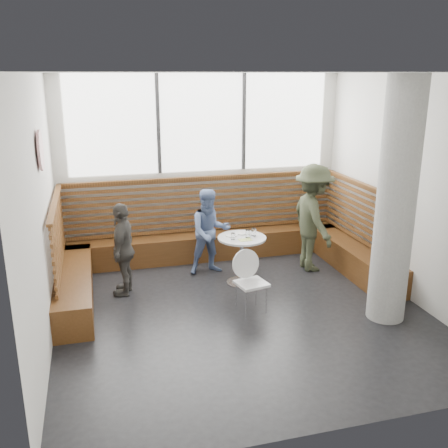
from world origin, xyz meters
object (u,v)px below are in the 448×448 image
object	(u,v)px
child_left	(123,249)
concrete_column	(396,203)
cafe_chair	(250,276)
adult_man	(313,218)
cafe_table	(242,250)
child_back	(210,232)

from	to	relation	value
child_left	concrete_column	bearing A→B (deg)	80.99
cafe_chair	adult_man	world-z (taller)	adult_man
cafe_table	child_back	xyz separation A→B (m)	(-0.37, 0.58, 0.16)
concrete_column	child_back	xyz separation A→B (m)	(-1.94, 2.17, -0.89)
cafe_chair	child_left	xyz separation A→B (m)	(-1.64, 1.03, 0.20)
adult_man	child_back	size ratio (longest dim) A/B	1.27
concrete_column	cafe_table	distance (m)	2.46
concrete_column	adult_man	bearing A→B (deg)	97.41
adult_man	concrete_column	bearing A→B (deg)	-171.97
concrete_column	child_left	bearing A→B (deg)	153.12
cafe_table	adult_man	xyz separation A→B (m)	(1.32, 0.30, 0.34)
child_back	adult_man	bearing A→B (deg)	-12.83
cafe_table	child_left	xyz separation A→B (m)	(-1.80, 0.12, 0.15)
child_back	cafe_chair	bearing A→B (deg)	-85.16
cafe_chair	child_left	distance (m)	1.95
child_left	adult_man	bearing A→B (deg)	111.17
concrete_column	cafe_chair	bearing A→B (deg)	158.43
concrete_column	child_back	distance (m)	3.04
child_back	child_left	distance (m)	1.50
concrete_column	child_left	xyz separation A→B (m)	(-3.37, 1.71, -0.90)
child_left	child_back	bearing A→B (deg)	125.77
cafe_chair	child_back	bearing A→B (deg)	86.23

